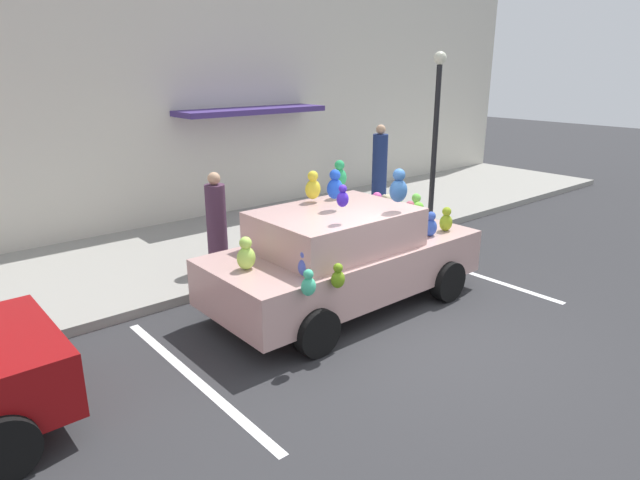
{
  "coord_description": "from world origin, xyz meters",
  "views": [
    {
      "loc": [
        -5.32,
        -4.33,
        3.55
      ],
      "look_at": [
        0.03,
        2.01,
        0.9
      ],
      "focal_mm": 30.82,
      "sensor_mm": 36.0,
      "label": 1
    }
  ],
  "objects_px": {
    "pedestrian_walking_past": "(217,225)",
    "pedestrian_near_shopfront": "(380,165)",
    "plush_covered_car": "(344,255)",
    "teddy_bear_on_sidewalk": "(387,213)",
    "street_lamp_post": "(436,118)"
  },
  "relations": [
    {
      "from": "pedestrian_near_shopfront",
      "to": "pedestrian_walking_past",
      "type": "bearing_deg",
      "value": -162.5
    },
    {
      "from": "teddy_bear_on_sidewalk",
      "to": "pedestrian_near_shopfront",
      "type": "bearing_deg",
      "value": 47.4
    },
    {
      "from": "plush_covered_car",
      "to": "street_lamp_post",
      "type": "xyz_separation_m",
      "value": [
        4.68,
        2.09,
        1.61
      ]
    },
    {
      "from": "street_lamp_post",
      "to": "pedestrian_near_shopfront",
      "type": "relative_size",
      "value": 1.9
    },
    {
      "from": "plush_covered_car",
      "to": "teddy_bear_on_sidewalk",
      "type": "distance_m",
      "value": 3.82
    },
    {
      "from": "plush_covered_car",
      "to": "teddy_bear_on_sidewalk",
      "type": "height_order",
      "value": "plush_covered_car"
    },
    {
      "from": "pedestrian_walking_past",
      "to": "pedestrian_near_shopfront",
      "type": "bearing_deg",
      "value": 17.5
    },
    {
      "from": "street_lamp_post",
      "to": "pedestrian_walking_past",
      "type": "bearing_deg",
      "value": 177.57
    },
    {
      "from": "pedestrian_near_shopfront",
      "to": "street_lamp_post",
      "type": "bearing_deg",
      "value": -102.23
    },
    {
      "from": "teddy_bear_on_sidewalk",
      "to": "pedestrian_near_shopfront",
      "type": "distance_m",
      "value": 2.93
    },
    {
      "from": "teddy_bear_on_sidewalk",
      "to": "pedestrian_walking_past",
      "type": "distance_m",
      "value": 4.05
    },
    {
      "from": "plush_covered_car",
      "to": "pedestrian_walking_past",
      "type": "distance_m",
      "value": 2.47
    },
    {
      "from": "plush_covered_car",
      "to": "pedestrian_near_shopfront",
      "type": "xyz_separation_m",
      "value": [
        5.14,
        4.21,
        0.24
      ]
    },
    {
      "from": "street_lamp_post",
      "to": "teddy_bear_on_sidewalk",
      "type": "bearing_deg",
      "value": -179.73
    },
    {
      "from": "plush_covered_car",
      "to": "teddy_bear_on_sidewalk",
      "type": "relative_size",
      "value": 5.54
    }
  ]
}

